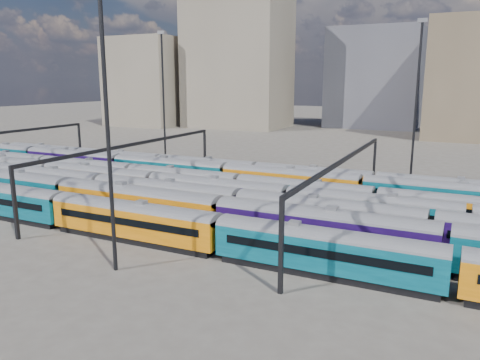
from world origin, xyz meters
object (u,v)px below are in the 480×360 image
at_px(rake_0, 220,230).
at_px(rake_1, 221,212).
at_px(rake_2, 239,202).
at_px(mast_2, 107,113).

xyz_separation_m(rake_0, rake_1, (-2.59, 5.00, 0.22)).
bearing_deg(rake_2, mast_2, -103.40).
xyz_separation_m(rake_2, mast_2, (-4.05, -17.00, 11.27)).
distance_m(rake_0, rake_2, 10.39).
relative_size(rake_2, mast_2, 4.88).
height_order(rake_1, rake_2, rake_1).
relative_size(rake_0, rake_1, 0.92).
height_order(rake_2, mast_2, mast_2).
xyz_separation_m(rake_0, rake_2, (-2.84, 10.00, 0.05)).
height_order(rake_1, mast_2, mast_2).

